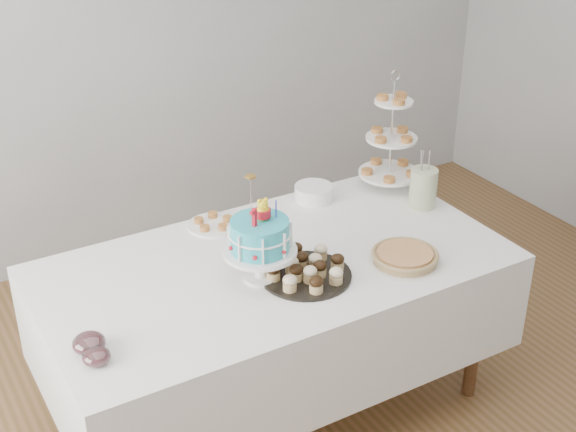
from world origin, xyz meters
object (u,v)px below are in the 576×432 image
utensil_pitcher (423,186)px  plate_stack (314,193)px  pie (405,256)px  tiered_stand (391,139)px  cupcake_tray (306,268)px  jam_bowl_a (96,357)px  birthday_cake (260,253)px  jam_bowl_b (89,343)px  table (275,308)px  pastry_plate (213,223)px

utensil_pitcher → plate_stack: bearing=121.0°
pie → tiered_stand: 0.75m
tiered_stand → plate_stack: tiered_stand is taller
cupcake_tray → tiered_stand: tiered_stand is taller
plate_stack → jam_bowl_a: size_ratio=1.89×
plate_stack → birthday_cake: bearing=-138.4°
birthday_cake → tiered_stand: (0.95, 0.44, 0.12)m
plate_stack → cupcake_tray: bearing=-124.5°
plate_stack → utensil_pitcher: bearing=-37.7°
birthday_cake → utensil_pitcher: birthday_cake is taller
jam_bowl_a → cupcake_tray: bearing=7.1°
plate_stack → tiered_stand: bearing=-7.3°
tiered_stand → jam_bowl_b: (-1.68, -0.54, -0.21)m
table → plate_stack: plate_stack is taller
pastry_plate → utensil_pitcher: (0.92, -0.31, 0.09)m
cupcake_tray → jam_bowl_b: cupcake_tray is taller
plate_stack → pastry_plate: (-0.52, 0.00, -0.02)m
cupcake_tray → utensil_pitcher: utensil_pitcher is taller
utensil_pitcher → birthday_cake: bearing=169.4°
pastry_plate → jam_bowl_b: 0.96m
birthday_cake → table: bearing=16.3°
birthday_cake → pastry_plate: (0.03, 0.49, -0.11)m
tiered_stand → table: bearing=-157.4°
tiered_stand → plate_stack: bearing=172.7°
table → plate_stack: bearing=42.3°
jam_bowl_b → table: bearing=13.1°
tiered_stand → jam_bowl_a: 1.80m
table → plate_stack: (0.44, 0.40, 0.26)m
jam_bowl_a → utensil_pitcher: size_ratio=0.34×
cupcake_tray → plate_stack: cupcake_tray is taller
plate_stack → pie: bearing=-87.8°
pie → plate_stack: size_ratio=1.53×
tiered_stand → pastry_plate: bearing=176.8°
pastry_plate → pie: bearing=-50.5°
table → tiered_stand: (0.84, 0.35, 0.47)m
jam_bowl_a → pastry_plate: bearing=41.7°
tiered_stand → birthday_cake: bearing=-155.3°
tiered_stand → cupcake_tray: bearing=-147.0°
cupcake_tray → jam_bowl_b: bearing=-177.9°
birthday_cake → pie: (0.58, -0.18, -0.10)m
cupcake_tray → jam_bowl_b: size_ratio=3.17×
table → birthday_cake: size_ratio=4.29×
pie → birthday_cake: bearing=162.9°
cupcake_tray → jam_bowl_b: (-0.89, -0.03, -0.01)m
cupcake_tray → jam_bowl_a: 0.90m
birthday_cake → cupcake_tray: size_ratio=1.22×
table → cupcake_tray: bearing=-72.2°
table → pastry_plate: 0.48m
tiered_stand → plate_stack: size_ratio=3.21×
table → tiered_stand: 1.02m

